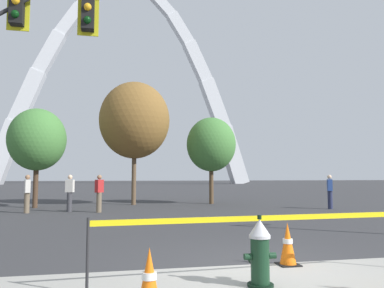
# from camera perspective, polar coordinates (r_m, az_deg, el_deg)

# --- Properties ---
(ground_plane) EXTENTS (240.00, 240.00, 0.00)m
(ground_plane) POSITION_cam_1_polar(r_m,az_deg,el_deg) (6.90, 10.25, -17.59)
(ground_plane) COLOR #333335
(fire_hydrant) EXTENTS (0.46, 0.48, 0.99)m
(fire_hydrant) POSITION_cam_1_polar(r_m,az_deg,el_deg) (5.63, 10.07, -15.68)
(fire_hydrant) COLOR black
(fire_hydrant) RESTS_ON ground
(caution_tape_barrier) EXTENTS (5.16, 0.33, 0.99)m
(caution_tape_barrier) POSITION_cam_1_polar(r_m,az_deg,el_deg) (5.92, 11.09, -13.04)
(caution_tape_barrier) COLOR #232326
(caution_tape_barrier) RESTS_ON ground
(traffic_cone_mid_sidewalk) EXTENTS (0.36, 0.36, 0.73)m
(traffic_cone_mid_sidewalk) POSITION_cam_1_polar(r_m,az_deg,el_deg) (7.02, 14.09, -14.32)
(traffic_cone_mid_sidewalk) COLOR black
(traffic_cone_mid_sidewalk) RESTS_ON ground
(traffic_cone_curb_edge) EXTENTS (0.36, 0.36, 0.73)m
(traffic_cone_curb_edge) POSITION_cam_1_polar(r_m,az_deg,el_deg) (4.59, -6.41, -19.63)
(traffic_cone_curb_edge) COLOR black
(traffic_cone_curb_edge) RESTS_ON ground
(traffic_signal_gantry) EXTENTS (5.02, 0.44, 6.00)m
(traffic_signal_gantry) POSITION_cam_1_polar(r_m,az_deg,el_deg) (8.77, -26.55, 12.52)
(traffic_signal_gantry) COLOR #232326
(traffic_signal_gantry) RESTS_ON ground
(monument_arch) EXTENTS (49.10, 2.92, 40.78)m
(monument_arch) POSITION_cam_1_polar(r_m,az_deg,el_deg) (75.69, -9.85, 7.72)
(monument_arch) COLOR silver
(monument_arch) RESTS_ON ground
(tree_far_left) EXTENTS (2.77, 2.77, 4.84)m
(tree_far_left) POSITION_cam_1_polar(r_m,az_deg,el_deg) (20.18, -22.10, 0.60)
(tree_far_left) COLOR #473323
(tree_far_left) RESTS_ON ground
(tree_left_mid) EXTENTS (3.81, 3.81, 6.67)m
(tree_left_mid) POSITION_cam_1_polar(r_m,az_deg,el_deg) (21.10, -8.56, 3.50)
(tree_left_mid) COLOR brown
(tree_left_mid) RESTS_ON ground
(tree_center_left) EXTENTS (2.76, 2.76, 4.82)m
(tree_center_left) POSITION_cam_1_polar(r_m,az_deg,el_deg) (21.47, 2.88, -0.09)
(tree_center_left) COLOR brown
(tree_center_left) RESTS_ON ground
(pedestrian_walking_left) EXTENTS (0.30, 0.39, 1.59)m
(pedestrian_walking_left) POSITION_cam_1_polar(r_m,az_deg,el_deg) (17.45, -23.38, -6.77)
(pedestrian_walking_left) COLOR brown
(pedestrian_walking_left) RESTS_ON ground
(pedestrian_standing_center) EXTENTS (0.31, 0.39, 1.59)m
(pedestrian_standing_center) POSITION_cam_1_polar(r_m,az_deg,el_deg) (19.17, 19.87, -6.66)
(pedestrian_standing_center) COLOR #232847
(pedestrian_standing_center) RESTS_ON ground
(pedestrian_walking_right) EXTENTS (0.39, 0.30, 1.59)m
(pedestrian_walking_right) POSITION_cam_1_polar(r_m,az_deg,el_deg) (17.41, -17.78, -6.94)
(pedestrian_walking_right) COLOR #38383D
(pedestrian_walking_right) RESTS_ON ground
(pedestrian_near_trees) EXTENTS (0.38, 0.38, 1.59)m
(pedestrian_near_trees) POSITION_cam_1_polar(r_m,az_deg,el_deg) (16.82, -13.68, -7.11)
(pedestrian_near_trees) COLOR brown
(pedestrian_near_trees) RESTS_ON ground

